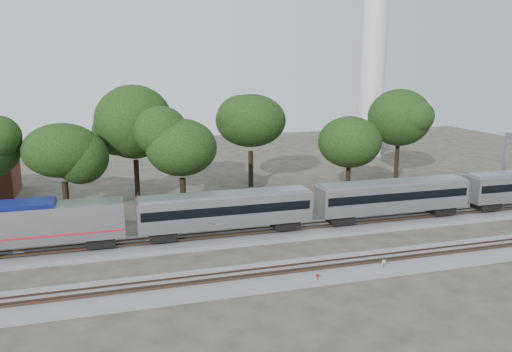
{
  "coord_description": "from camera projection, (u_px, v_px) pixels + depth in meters",
  "views": [
    {
      "loc": [
        -11.92,
        -39.76,
        16.89
      ],
      "look_at": [
        1.05,
        5.0,
        6.49
      ],
      "focal_mm": 35.0,
      "sensor_mm": 36.0,
      "label": 1
    }
  ],
  "objects": [
    {
      "name": "tree_5",
      "position": [
        251.0,
        121.0,
        68.91
      ],
      "size": [
        9.52,
        9.52,
        13.43
      ],
      "color": "black",
      "rests_on": "ground"
    },
    {
      "name": "track_near",
      "position": [
        274.0,
        276.0,
        40.39
      ],
      "size": [
        160.0,
        5.0,
        0.73
      ],
      "color": "slate",
      "rests_on": "ground"
    },
    {
      "name": "tree_6",
      "position": [
        350.0,
        142.0,
        64.07
      ],
      "size": [
        7.33,
        7.33,
        10.34
      ],
      "color": "black",
      "rests_on": "ground"
    },
    {
      "name": "tree_3",
      "position": [
        134.0,
        122.0,
        60.29
      ],
      "size": [
        10.32,
        10.32,
        14.55
      ],
      "color": "black",
      "rests_on": "ground"
    },
    {
      "name": "ground",
      "position": [
        260.0,
        260.0,
        44.19
      ],
      "size": [
        160.0,
        160.0,
        0.0
      ],
      "primitive_type": "plane",
      "color": "#383328",
      "rests_on": "ground"
    },
    {
      "name": "tree_4",
      "position": [
        182.0,
        148.0,
        56.42
      ],
      "size": [
        7.89,
        7.89,
        11.12
      ],
      "color": "black",
      "rests_on": "ground"
    },
    {
      "name": "track_far",
      "position": [
        243.0,
        236.0,
        49.77
      ],
      "size": [
        160.0,
        5.0,
        0.73
      ],
      "color": "slate",
      "rests_on": "ground"
    },
    {
      "name": "tree_7",
      "position": [
        399.0,
        118.0,
        73.7
      ],
      "size": [
        9.44,
        9.44,
        13.31
      ],
      "color": "black",
      "rests_on": "ground"
    },
    {
      "name": "switch_stand_white",
      "position": [
        384.0,
        264.0,
        41.43
      ],
      "size": [
        0.35,
        0.09,
        1.1
      ],
      "rotation": [
        0.0,
        0.0,
        0.16
      ],
      "color": "#512D19",
      "rests_on": "ground"
    },
    {
      "name": "switch_stand_red",
      "position": [
        317.0,
        278.0,
        39.07
      ],
      "size": [
        0.29,
        0.05,
        0.92
      ],
      "rotation": [
        0.0,
        0.0,
        0.07
      ],
      "color": "#512D19",
      "rests_on": "ground"
    },
    {
      "name": "train",
      "position": [
        466.0,
        190.0,
        56.2
      ],
      "size": [
        107.07,
        3.05,
        4.5
      ],
      "color": "#B7BABF",
      "rests_on": "ground"
    },
    {
      "name": "tree_2",
      "position": [
        62.0,
        151.0,
        54.67
      ],
      "size": [
        7.85,
        7.85,
        11.06
      ],
      "color": "black",
      "rests_on": "ground"
    },
    {
      "name": "switch_lever",
      "position": [
        335.0,
        275.0,
        40.62
      ],
      "size": [
        0.56,
        0.43,
        0.3
      ],
      "primitive_type": "cube",
      "rotation": [
        0.0,
        0.0,
        0.28
      ],
      "color": "#512D19",
      "rests_on": "ground"
    }
  ]
}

